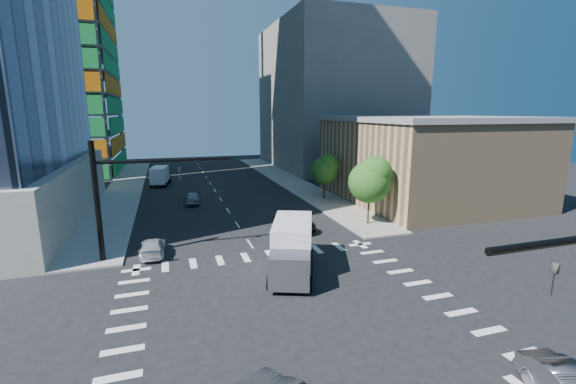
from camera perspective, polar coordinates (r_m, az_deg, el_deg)
name	(u,v)px	position (r m, az deg, el deg)	size (l,w,h in m)	color
ground	(294,311)	(23.01, 0.95, -17.24)	(160.00, 160.00, 0.00)	black
road_markings	(294,311)	(23.00, 0.95, -17.23)	(20.00, 20.00, 0.01)	silver
sidewalk_ne	(289,181)	(63.00, 0.12, 1.68)	(5.00, 60.00, 0.15)	gray
sidewalk_nw	(124,190)	(60.38, -23.10, 0.27)	(5.00, 60.00, 0.15)	gray
construction_building	(31,32)	(84.72, -33.81, 19.05)	(25.16, 34.50, 70.60)	slate
commercial_building	(426,159)	(52.04, 19.73, 4.66)	(20.50, 22.50, 10.60)	tan
bg_building_ne	(334,97)	(81.30, 6.83, 13.73)	(24.00, 30.00, 28.00)	#69635E
signal_mast_nw	(118,190)	(31.27, -23.87, 0.33)	(10.20, 0.40, 9.00)	black
tree_south	(371,179)	(38.62, 12.23, 1.88)	(4.16, 4.16, 6.82)	#382316
tree_north	(326,169)	(49.47, 5.60, 3.41)	(3.54, 3.52, 5.78)	#382316
car_nb_far	(295,222)	(37.13, 0.97, -4.47)	(2.53, 5.49, 1.53)	black
car_sb_near	(153,247)	(32.65, -19.41, -7.70)	(1.80, 4.44, 1.29)	silver
car_sb_mid	(193,198)	(49.01, -13.96, -0.83)	(1.73, 4.31, 1.47)	gray
box_truck_near	(292,253)	(27.05, 0.57, -8.96)	(5.17, 7.38, 3.56)	black
box_truck_far	(161,177)	(62.92, -18.33, 2.18)	(3.22, 5.87, 2.92)	black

